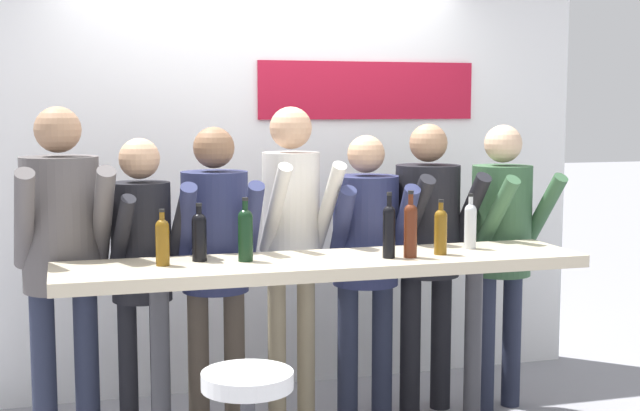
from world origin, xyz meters
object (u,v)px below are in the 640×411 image
object	(u,v)px
person_center_left	(215,247)
person_center_right	(366,246)
person_far_left	(62,242)
wine_bottle_1	(162,240)
tasting_table	(325,291)
person_far_right	(502,234)
person_center	(292,226)
wine_bottle_0	(441,229)
wine_bottle_4	(470,224)
wine_bottle_6	(245,232)
person_left	(142,255)
wine_bottle_2	(389,229)
wine_bottle_3	(199,234)
wine_bottle_5	(410,228)
person_right	(428,236)

from	to	relation	value
person_center_left	person_center_right	xyz separation A→B (m)	(0.85, 0.06, -0.04)
person_far_left	wine_bottle_1	distance (m)	0.64
tasting_table	person_far_right	bearing A→B (deg)	21.90
person_center	wine_bottle_0	size ratio (longest dim) A/B	6.39
wine_bottle_4	wine_bottle_6	world-z (taller)	wine_bottle_6
person_left	person_center_right	size ratio (longest dim) A/B	1.00
person_center_left	wine_bottle_6	size ratio (longest dim) A/B	5.42
person_center_left	wine_bottle_6	bearing A→B (deg)	-79.84
person_far_left	wine_bottle_2	size ratio (longest dim) A/B	5.47
wine_bottle_3	person_center_right	bearing A→B (deg)	24.24
person_center_right	wine_bottle_4	size ratio (longest dim) A/B	5.60
wine_bottle_3	wine_bottle_6	world-z (taller)	wine_bottle_6
wine_bottle_5	wine_bottle_6	bearing A→B (deg)	171.25
person_far_right	wine_bottle_1	xyz separation A→B (m)	(-1.98, -0.45, 0.12)
tasting_table	wine_bottle_6	bearing A→B (deg)	174.40
person_center	wine_bottle_2	world-z (taller)	person_center
wine_bottle_1	wine_bottle_4	world-z (taller)	wine_bottle_4
person_center_left	wine_bottle_4	bearing A→B (deg)	-16.47
person_far_right	wine_bottle_0	size ratio (longest dim) A/B	6.01
person_right	wine_bottle_6	xyz separation A→B (m)	(-1.16, -0.53, 0.14)
wine_bottle_1	wine_bottle_2	size ratio (longest dim) A/B	0.82
tasting_table	person_center	size ratio (longest dim) A/B	1.46
person_right	wine_bottle_5	xyz separation A→B (m)	(-0.37, -0.65, 0.15)
person_center_left	person_center	distance (m)	0.45
person_left	wine_bottle_4	world-z (taller)	person_left
person_center_left	person_far_right	size ratio (longest dim) A/B	1.00
person_left	wine_bottle_1	xyz separation A→B (m)	(0.06, -0.46, 0.15)
wine_bottle_1	wine_bottle_6	world-z (taller)	wine_bottle_6
person_left	person_center	distance (m)	0.82
person_far_left	person_center	bearing A→B (deg)	-1.43
person_center	wine_bottle_3	size ratio (longest dim) A/B	6.33
person_center	person_center_right	bearing A→B (deg)	-8.63
person_center	wine_bottle_1	distance (m)	0.93
person_left	person_center_right	xyz separation A→B (m)	(1.23, 0.06, -0.02)
person_far_left	person_center_right	bearing A→B (deg)	-3.27
wine_bottle_0	tasting_table	bearing A→B (deg)	175.94
wine_bottle_3	wine_bottle_6	bearing A→B (deg)	-17.39
tasting_table	wine_bottle_5	xyz separation A→B (m)	(0.41, -0.08, 0.31)
wine_bottle_5	tasting_table	bearing A→B (deg)	168.36
tasting_table	wine_bottle_4	bearing A→B (deg)	5.77
wine_bottle_0	wine_bottle_6	distance (m)	0.97
person_right	wine_bottle_2	size ratio (longest dim) A/B	5.16
person_far_left	person_center_right	size ratio (longest dim) A/B	1.10
tasting_table	wine_bottle_5	world-z (taller)	wine_bottle_5
tasting_table	wine_bottle_6	world-z (taller)	wine_bottle_6
wine_bottle_0	wine_bottle_2	size ratio (longest dim) A/B	0.85
person_right	wine_bottle_1	world-z (taller)	person_right
wine_bottle_0	person_left	bearing A→B (deg)	159.37
wine_bottle_6	person_center	bearing A→B (deg)	55.71
tasting_table	wine_bottle_4	distance (m)	0.86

